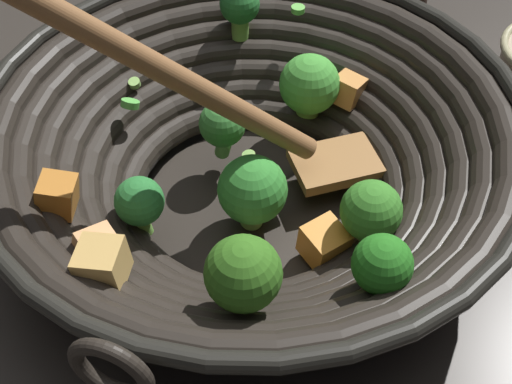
# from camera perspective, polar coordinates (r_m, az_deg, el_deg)

# --- Properties ---
(ground_plane) EXTENTS (4.00, 4.00, 0.00)m
(ground_plane) POSITION_cam_1_polar(r_m,az_deg,el_deg) (0.65, -0.27, -1.47)
(ground_plane) COLOR #332D28
(wok) EXTENTS (0.46, 0.43, 0.26)m
(wok) POSITION_cam_1_polar(r_m,az_deg,el_deg) (0.60, -0.26, 2.88)
(wok) COLOR black
(wok) RESTS_ON ground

